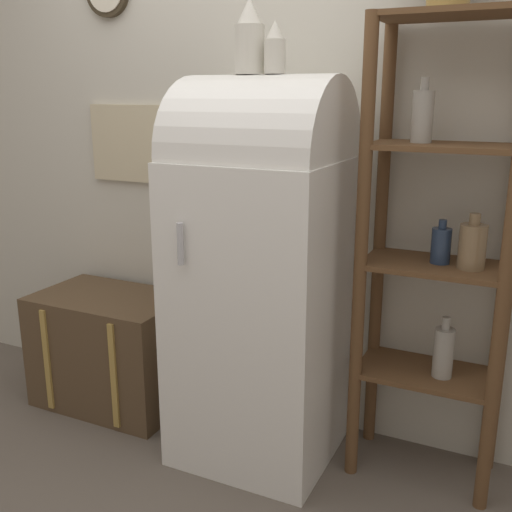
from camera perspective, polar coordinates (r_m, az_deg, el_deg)
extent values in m
plane|color=#60564C|center=(2.60, -1.85, -20.09)|extent=(12.00, 12.00, 0.00)
cube|color=beige|center=(2.65, 3.76, 11.85)|extent=(7.00, 0.05, 2.70)
cube|color=#C6B793|center=(3.03, -11.43, 10.43)|extent=(0.51, 0.02, 0.37)
cube|color=white|center=(2.49, 0.55, -5.29)|extent=(0.63, 0.63, 1.26)
cylinder|color=white|center=(2.35, 0.59, 9.66)|extent=(0.62, 0.59, 0.59)
cylinder|color=#B7B7BC|center=(2.19, -7.23, 1.14)|extent=(0.02, 0.02, 0.16)
cube|color=brown|center=(3.08, -13.55, -8.62)|extent=(0.72, 0.46, 0.56)
cube|color=#AD8942|center=(3.05, -19.29, -9.35)|extent=(0.03, 0.01, 0.50)
cube|color=#AD8942|center=(2.80, -13.40, -11.12)|extent=(0.03, 0.01, 0.50)
cylinder|color=brown|center=(2.27, 9.92, -0.79)|extent=(0.05, 0.05, 1.78)
cylinder|color=brown|center=(2.20, 22.64, -2.32)|extent=(0.05, 0.05, 1.78)
cylinder|color=brown|center=(2.53, 11.66, 0.79)|extent=(0.05, 0.05, 1.78)
cylinder|color=brown|center=(2.46, 23.06, -0.53)|extent=(0.05, 0.05, 1.78)
cube|color=brown|center=(2.51, 15.96, -10.68)|extent=(0.53, 0.31, 0.02)
cube|color=brown|center=(2.35, 16.74, -0.90)|extent=(0.53, 0.31, 0.02)
cube|color=brown|center=(2.28, 17.61, 9.90)|extent=(0.53, 0.31, 0.02)
cube|color=brown|center=(2.28, 18.56, 21.04)|extent=(0.53, 0.31, 0.02)
cylinder|color=#7F6647|center=(2.30, 19.90, 0.84)|extent=(0.10, 0.10, 0.16)
cylinder|color=#7F6647|center=(2.28, 20.13, 3.33)|extent=(0.04, 0.04, 0.04)
cylinder|color=#9E998E|center=(2.29, 15.57, 12.65)|extent=(0.08, 0.08, 0.18)
cylinder|color=#9E998E|center=(2.29, 15.78, 15.52)|extent=(0.03, 0.03, 0.05)
cylinder|color=#9E998E|center=(2.44, 17.41, -8.80)|extent=(0.08, 0.08, 0.20)
cylinder|color=#9E998E|center=(2.39, 17.65, -6.12)|extent=(0.03, 0.03, 0.05)
cylinder|color=#23334C|center=(2.34, 17.20, 0.93)|extent=(0.07, 0.07, 0.13)
cylinder|color=#23334C|center=(2.32, 17.36, 2.92)|extent=(0.03, 0.03, 0.03)
cylinder|color=#AD8942|center=(2.29, 17.79, 21.83)|extent=(0.14, 0.14, 0.04)
cylinder|color=beige|center=(2.37, -0.61, 19.05)|extent=(0.11, 0.11, 0.18)
cone|color=beige|center=(2.39, -0.62, 22.31)|extent=(0.10, 0.10, 0.10)
cylinder|color=beige|center=(2.31, 1.81, 18.45)|extent=(0.08, 0.08, 0.12)
cone|color=beige|center=(2.32, 1.83, 20.75)|extent=(0.07, 0.07, 0.07)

